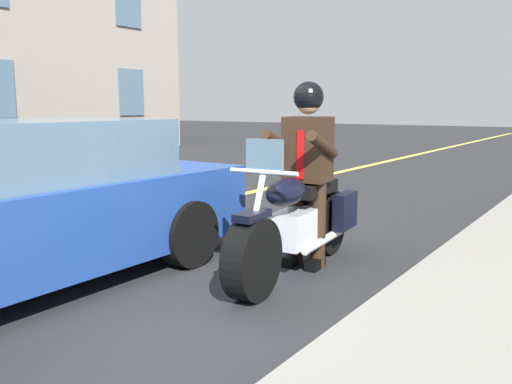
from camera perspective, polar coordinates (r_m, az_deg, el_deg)
ground_plane at (r=4.84m, az=-12.52°, el=-9.29°), size 80.00×80.00×0.00m
lane_center_stripe at (r=6.41m, az=-24.81°, el=-5.32°), size 60.00×0.16×0.01m
motorcycle_main at (r=4.89m, az=4.52°, el=-3.39°), size 2.22×0.73×1.26m
rider_main at (r=4.97m, az=5.49°, el=3.62°), size 0.66×0.59×1.74m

